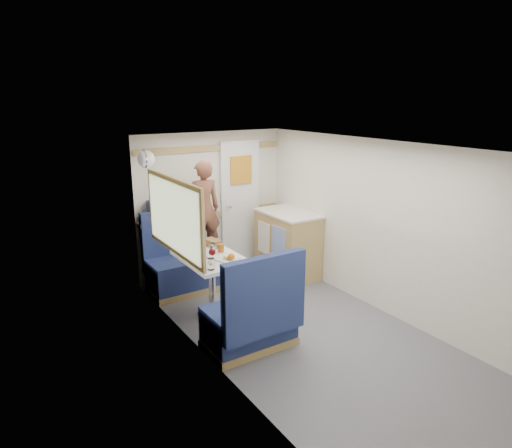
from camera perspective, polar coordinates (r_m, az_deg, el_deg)
floor at (r=5.01m, az=6.89°, el=-13.78°), size 4.50×4.50×0.00m
ceiling at (r=4.40m, az=7.75°, el=9.57°), size 4.50×4.50×0.00m
wall_back at (r=6.43m, az=-5.58°, el=2.50°), size 2.20×0.02×2.00m
wall_left at (r=4.03m, az=-4.91°, el=-5.58°), size 0.02×4.50×2.00m
wall_right at (r=5.35m, az=16.41°, el=-0.77°), size 0.02×4.50×2.00m
oak_trim_low at (r=6.45m, az=-5.46°, el=1.17°), size 2.15×0.02×0.08m
oak_trim_high at (r=6.28m, az=-5.68°, el=9.41°), size 2.15×0.02×0.08m
side_window at (r=4.83m, az=-10.30°, el=0.95°), size 0.04×1.30×0.72m
rear_door at (r=6.62m, az=-1.98°, el=2.70°), size 0.62×0.12×1.86m
dinette_table at (r=5.21m, az=-5.55°, el=-5.69°), size 0.62×0.92×0.72m
bench_far at (r=6.04m, az=-9.24°, el=-5.47°), size 0.90×0.59×1.05m
bench_near at (r=4.63m, az=-0.46°, el=-12.08°), size 0.90×0.59×1.05m
ledge at (r=6.08m, az=-10.44°, el=0.39°), size 0.90×0.14×0.04m
dome_light at (r=5.53m, az=-13.58°, el=7.90°), size 0.20×0.20×0.20m
galley_counter at (r=6.41m, az=3.95°, el=-2.45°), size 0.57×0.92×0.92m
person at (r=5.85m, az=-6.61°, el=1.89°), size 0.48×0.34×1.25m
duffel_bag at (r=6.03m, az=-10.88°, el=1.73°), size 0.61×0.44×0.26m
tray at (r=5.11m, az=-4.17°, el=-4.12°), size 0.35×0.40×0.02m
orange_fruit at (r=4.97m, az=-3.11°, el=-4.12°), size 0.08×0.08×0.08m
cheese_block at (r=5.02m, az=-3.37°, el=-4.13°), size 0.12×0.08×0.04m
wine_glass at (r=4.91m, az=-5.50°, el=-3.59°), size 0.08×0.08×0.17m
tumbler_left at (r=4.76m, az=-5.64°, el=-5.01°), size 0.08×0.08×0.12m
tumbler_mid at (r=5.33m, az=-8.28°, el=-2.86°), size 0.07×0.07×0.11m
tumbler_right at (r=5.19m, az=-5.53°, el=-3.27°), size 0.07×0.07×0.12m
beer_glass at (r=5.23m, az=-4.41°, el=-3.12°), size 0.07×0.07×0.11m
pepper_grinder at (r=5.30m, az=-5.36°, el=-2.93°), size 0.04×0.04×0.11m
bread_loaf at (r=5.48m, az=-5.41°, el=-2.39°), size 0.15×0.23×0.09m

